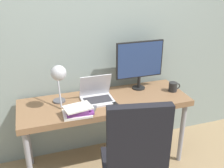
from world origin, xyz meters
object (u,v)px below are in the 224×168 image
(book_stack, at_px, (78,111))
(laptop, at_px, (97,95))
(mug, at_px, (173,87))
(office_chair, at_px, (134,161))
(monitor, at_px, (140,61))
(desk_lamp, at_px, (59,76))

(book_stack, bearing_deg, laptop, 44.08)
(laptop, distance_m, book_stack, 0.33)
(mug, bearing_deg, office_chair, -134.75)
(book_stack, xyz_separation_m, mug, (1.07, 0.18, 0.01))
(mug, bearing_deg, monitor, 149.94)
(monitor, height_order, office_chair, monitor)
(desk_lamp, bearing_deg, mug, 0.43)
(desk_lamp, distance_m, mug, 1.23)
(laptop, bearing_deg, desk_lamp, -170.93)
(book_stack, bearing_deg, monitor, 26.07)
(desk_lamp, xyz_separation_m, mug, (1.20, 0.01, -0.28))
(mug, bearing_deg, desk_lamp, -179.57)
(laptop, height_order, desk_lamp, desk_lamp)
(laptop, height_order, mug, laptop)
(laptop, bearing_deg, monitor, 14.98)
(office_chair, xyz_separation_m, book_stack, (-0.30, 0.60, 0.17))
(monitor, xyz_separation_m, office_chair, (-0.45, -0.96, -0.44))
(monitor, distance_m, office_chair, 1.15)
(desk_lamp, height_order, book_stack, desk_lamp)
(desk_lamp, bearing_deg, monitor, 12.55)
(monitor, distance_m, desk_lamp, 0.90)
(laptop, xyz_separation_m, book_stack, (-0.24, -0.23, -0.01))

